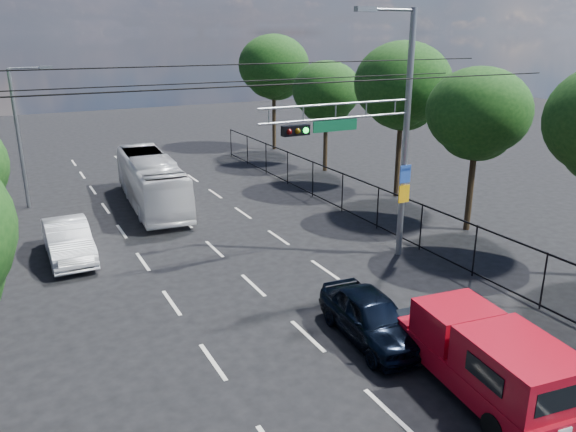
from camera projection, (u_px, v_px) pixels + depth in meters
ground at (390, 412)px, 13.39m from camera, size 120.00×120.00×0.00m
lane_markings at (199, 234)px, 25.21m from camera, size 6.12×38.00×0.01m
signal_mast at (381, 129)px, 20.82m from camera, size 6.43×0.39×9.50m
streetlight_left at (21, 132)px, 27.97m from camera, size 2.09×0.22×7.08m
utility_wires at (239, 77)px, 18.60m from camera, size 22.00×5.04×0.74m
fence_right at (363, 201)px, 26.67m from camera, size 0.06×34.03×2.00m
tree_right_b at (478, 119)px, 24.34m from camera, size 4.50×4.50×7.31m
tree_right_c at (402, 91)px, 29.46m from camera, size 5.10×5.10×8.29m
tree_right_d at (326, 95)px, 35.46m from camera, size 4.32×4.32×7.02m
tree_right_e at (274, 71)px, 41.96m from camera, size 5.28×5.28×8.58m
red_pickup at (487, 358)px, 13.72m from camera, size 2.58×5.54×1.99m
navy_hatchback at (371, 317)px, 16.39m from camera, size 2.07×4.38×1.45m
white_bus at (151, 181)px, 29.01m from camera, size 2.91×9.67×2.65m
white_van at (68, 240)px, 22.33m from camera, size 1.63×4.63×1.52m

